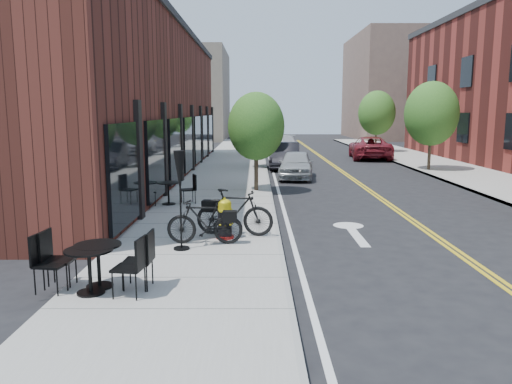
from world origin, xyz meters
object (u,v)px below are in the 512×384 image
object	(u,v)px
parked_car_c	(285,145)
bistro_set_b	(89,265)
fire_hydrant	(225,219)
bicycle_left	(205,222)
parked_car_a	(296,164)
parked_car_far	(370,148)
patio_umbrella	(180,179)
bicycle_right	(235,212)
bistro_set_a	(98,259)
parked_car_b	(285,156)
bistro_set_c	(168,190)

from	to	relation	value
parked_car_c	bistro_set_b	bearing A→B (deg)	-95.97
fire_hydrant	bicycle_left	bearing A→B (deg)	-138.18
parked_car_a	parked_car_c	bearing A→B (deg)	95.17
bistro_set_b	parked_car_far	distance (m)	27.65
bistro_set_b	patio_umbrella	distance (m)	3.17
bicycle_right	patio_umbrella	size ratio (longest dim) A/B	0.88
fire_hydrant	bistro_set_a	size ratio (longest dim) A/B	0.53
fire_hydrant	parked_car_c	xyz separation A→B (m)	(2.93, 25.97, 0.10)
patio_umbrella	bistro_set_b	bearing A→B (deg)	-112.46
fire_hydrant	bistro_set_a	distance (m)	3.96
bicycle_right	bistro_set_a	size ratio (longest dim) A/B	1.03
bicycle_left	fire_hydrant	bearing A→B (deg)	142.42
parked_car_a	bistro_set_b	bearing A→B (deg)	-100.59
patio_umbrella	parked_car_a	xyz separation A→B (m)	(3.59, 12.87, -1.04)
bicycle_left	patio_umbrella	distance (m)	1.25
fire_hydrant	parked_car_far	world-z (taller)	parked_car_far
bicycle_left	parked_car_b	distance (m)	16.85
bicycle_left	bistro_set_c	distance (m)	5.30
bicycle_left	bistro_set_a	distance (m)	3.29
parked_car_a	parked_car_c	size ratio (longest dim) A/B	0.82
bistro_set_b	bicycle_left	bearing A→B (deg)	71.57
bicycle_right	bistro_set_a	world-z (taller)	bicycle_right
parked_car_b	parked_car_far	world-z (taller)	parked_car_far
bicycle_right	parked_car_a	bearing A→B (deg)	-2.24
bicycle_left	patio_umbrella	bearing A→B (deg)	-44.22
bicycle_left	bistro_set_c	xyz separation A→B (m)	(-1.71, 5.01, -0.05)
bicycle_left	bistro_set_a	size ratio (longest dim) A/B	0.94
fire_hydrant	parked_car_b	xyz separation A→B (m)	(2.40, 16.09, 0.13)
parked_car_far	parked_car_b	bearing A→B (deg)	49.66
bistro_set_a	bistro_set_b	bearing A→B (deg)	-97.79
bistro_set_a	bistro_set_c	world-z (taller)	bistro_set_a
parked_car_b	parked_car_c	size ratio (longest dim) A/B	0.92
fire_hydrant	bicycle_left	distance (m)	0.68
bicycle_left	parked_car_c	distance (m)	26.70
bicycle_right	bistro_set_b	bearing A→B (deg)	160.25
parked_car_a	parked_car_b	xyz separation A→B (m)	(-0.27, 4.20, 0.06)
bicycle_right	fire_hydrant	bearing A→B (deg)	153.20
bicycle_left	parked_car_a	xyz separation A→B (m)	(3.11, 12.41, 0.02)
bistro_set_a	bistro_set_c	distance (m)	7.91
bistro_set_b	patio_umbrella	size ratio (longest dim) A/B	0.86
fire_hydrant	patio_umbrella	bearing A→B (deg)	-141.46
parked_car_c	parked_car_a	bearing A→B (deg)	-87.51
parked_car_c	parked_car_far	bearing A→B (deg)	-33.25
bistro_set_c	bicycle_right	bearing A→B (deg)	-79.94
parked_car_a	parked_car_b	bearing A→B (deg)	99.89
fire_hydrant	parked_car_c	distance (m)	26.13
bistro_set_b	parked_car_c	world-z (taller)	parked_car_c
fire_hydrant	parked_car_a	distance (m)	12.18
bistro_set_c	parked_car_far	size ratio (longest dim) A/B	0.34
fire_hydrant	parked_car_c	size ratio (longest dim) A/B	0.21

